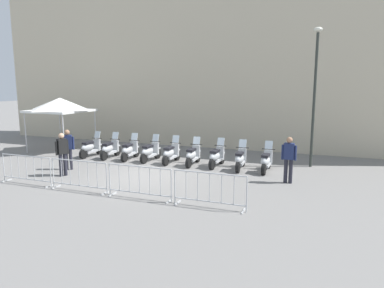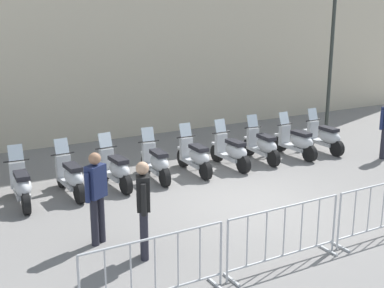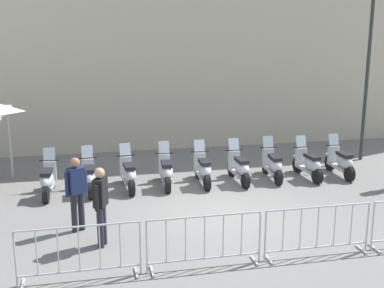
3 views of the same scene
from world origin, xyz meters
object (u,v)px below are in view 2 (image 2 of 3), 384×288
(motorcycle_2, at_px, (116,169))
(motorcycle_6, at_px, (263,146))
(barrier_segment_1, at_px, (284,236))
(motorcycle_0, at_px, (21,186))
(motorcycle_4, at_px, (195,157))
(barrier_segment_2, at_px, (383,210))
(motorcycle_7, at_px, (297,142))
(officer_near_row_end, at_px, (143,204))
(street_lamp, at_px, (333,27))
(officer_by_barriers, at_px, (96,193))
(motorcycle_3, at_px, (156,163))
(barrier_segment_0, at_px, (155,271))
(motorcycle_5, at_px, (232,152))
(motorcycle_8, at_px, (324,137))
(motorcycle_1, at_px, (71,177))

(motorcycle_2, bearing_deg, motorcycle_6, 1.71)
(motorcycle_6, xyz_separation_m, barrier_segment_1, (-3.26, -5.13, 0.07))
(motorcycle_0, distance_m, motorcycle_4, 4.40)
(motorcycle_6, height_order, barrier_segment_2, motorcycle_6)
(motorcycle_7, height_order, officer_near_row_end, officer_near_row_end)
(motorcycle_2, xyz_separation_m, street_lamp, (8.25, 1.78, 3.14))
(motorcycle_6, xyz_separation_m, officer_near_row_end, (-5.19, -3.77, 0.53))
(barrier_segment_1, bearing_deg, officer_by_barriers, 137.23)
(motorcycle_2, relative_size, motorcycle_3, 1.00)
(motorcycle_2, relative_size, barrier_segment_0, 0.76)
(motorcycle_2, relative_size, officer_near_row_end, 1.00)
(motorcycle_0, relative_size, motorcycle_7, 1.00)
(barrier_segment_1, bearing_deg, motorcycle_6, 57.54)
(motorcycle_5, distance_m, motorcycle_8, 3.30)
(motorcycle_6, height_order, street_lamp, street_lamp)
(officer_by_barriers, bearing_deg, motorcycle_2, 63.99)
(motorcycle_1, bearing_deg, motorcycle_2, 3.28)
(motorcycle_7, xyz_separation_m, barrier_segment_0, (-6.73, -5.06, 0.07))
(barrier_segment_1, xyz_separation_m, barrier_segment_2, (2.35, 0.05, 0.00))
(motorcycle_0, bearing_deg, motorcycle_2, 3.60)
(motorcycle_7, bearing_deg, barrier_segment_1, -131.12)
(barrier_segment_0, height_order, officer_near_row_end, officer_near_row_end)
(barrier_segment_1, bearing_deg, motorcycle_1, 114.29)
(motorcycle_8, bearing_deg, motorcycle_7, -177.56)
(motorcycle_7, height_order, barrier_segment_2, motorcycle_7)
(barrier_segment_2, height_order, street_lamp, street_lamp)
(barrier_segment_0, bearing_deg, motorcycle_5, 48.29)
(motorcycle_2, relative_size, barrier_segment_1, 0.76)
(barrier_segment_2, xyz_separation_m, street_lamp, (4.78, 6.73, 3.07))
(motorcycle_4, bearing_deg, motorcycle_5, -0.67)
(barrier_segment_2, bearing_deg, motorcycle_0, 139.80)
(motorcycle_7, bearing_deg, motorcycle_3, 179.48)
(barrier_segment_0, xyz_separation_m, officer_near_row_end, (0.42, 1.41, 0.45))
(motorcycle_2, relative_size, motorcycle_7, 1.00)
(street_lamp, bearing_deg, motorcycle_0, -169.58)
(motorcycle_3, xyz_separation_m, barrier_segment_0, (-2.32, -5.10, 0.07))
(motorcycle_4, bearing_deg, barrier_segment_2, -75.53)
(barrier_segment_0, bearing_deg, motorcycle_1, 88.54)
(motorcycle_4, bearing_deg, motorcycle_7, -0.47)
(barrier_segment_2, bearing_deg, motorcycle_8, 58.12)
(officer_by_barriers, bearing_deg, barrier_segment_1, -42.77)
(motorcycle_3, relative_size, barrier_segment_0, 0.76)
(motorcycle_1, bearing_deg, officer_near_row_end, -85.27)
(motorcycle_0, xyz_separation_m, motorcycle_5, (5.50, 0.17, 0.00))
(motorcycle_7, height_order, motorcycle_8, same)
(motorcycle_6, relative_size, barrier_segment_1, 0.76)
(barrier_segment_0, bearing_deg, motorcycle_6, 42.68)
(motorcycle_0, bearing_deg, barrier_segment_2, -40.20)
(officer_by_barriers, bearing_deg, barrier_segment_2, -24.78)
(officer_near_row_end, bearing_deg, officer_by_barriers, 119.92)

